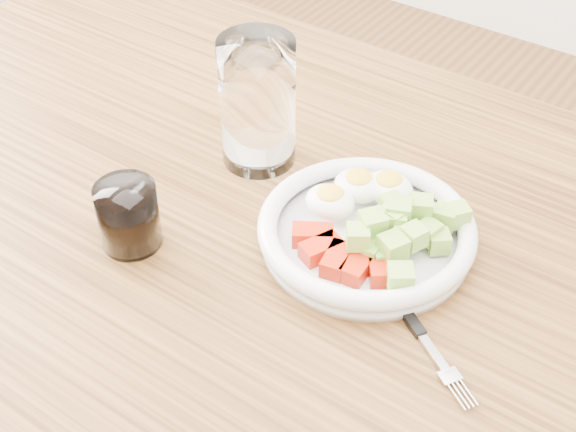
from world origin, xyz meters
name	(u,v)px	position (x,y,z in m)	size (l,w,h in m)	color
dining_table	(290,303)	(0.00, 0.00, 0.67)	(1.50, 0.90, 0.77)	brown
bowl	(368,228)	(0.07, 0.05, 0.79)	(0.25, 0.25, 0.07)	white
fork	(412,322)	(0.17, -0.03, 0.77)	(0.16, 0.11, 0.01)	black
water_glass	(258,103)	(-0.13, 0.11, 0.85)	(0.09, 0.09, 0.17)	white
coffee_glass	(128,216)	(-0.15, -0.10, 0.81)	(0.07, 0.07, 0.08)	white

